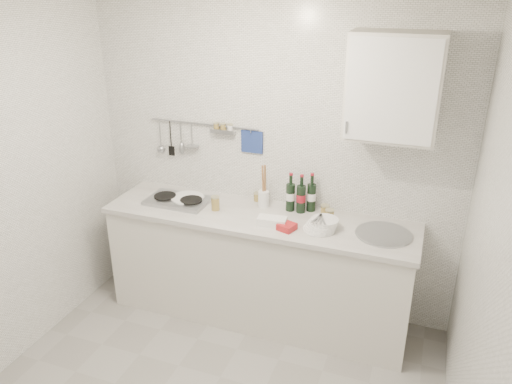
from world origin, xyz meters
TOP-DOWN VIEW (x-y plane):
  - ceiling at (0.00, 0.00)m, footprint 3.00×3.00m
  - back_wall at (0.00, 1.40)m, footprint 3.00×0.02m
  - wall_right at (1.50, 0.00)m, footprint 0.02×2.80m
  - counter at (0.01, 1.10)m, footprint 2.44×0.64m
  - wall_rail at (-0.60, 1.37)m, footprint 0.98×0.09m
  - wall_cabinet at (0.90, 1.22)m, footprint 0.60×0.38m
  - plate_stack_hob at (-0.64, 1.14)m, footprint 0.29×0.28m
  - plate_stack_sink at (0.51, 1.02)m, footprint 0.25×0.24m
  - wine_bottles at (0.28, 1.29)m, footprint 0.23×0.13m
  - butter_dish at (0.15, 0.97)m, footprint 0.22×0.13m
  - strawberry_punnet at (0.28, 0.94)m, footprint 0.14×0.14m
  - utensil_crock at (-0.02, 1.27)m, footprint 0.09×0.09m
  - jar_a at (-0.10, 1.35)m, footprint 0.06×0.06m
  - jar_b at (0.47, 1.30)m, footprint 0.07×0.07m
  - jar_c at (0.54, 1.19)m, footprint 0.07×0.07m
  - jar_d at (-0.35, 1.07)m, footprint 0.07×0.07m

SIDE VIEW (x-z plane):
  - counter at x=0.01m, z-range -0.05..0.92m
  - plate_stack_hob at x=-0.64m, z-range 0.92..0.96m
  - strawberry_punnet at x=0.28m, z-range 0.92..0.97m
  - butter_dish at x=0.15m, z-range 0.92..0.98m
  - jar_a at x=-0.10m, z-range 0.92..0.99m
  - jar_b at x=0.47m, z-range 0.92..0.99m
  - plate_stack_sink at x=0.51m, z-range 0.92..1.01m
  - jar_c at x=0.54m, z-range 0.92..1.01m
  - jar_d at x=-0.35m, z-range 0.92..1.04m
  - utensil_crock at x=-0.02m, z-range 0.82..1.19m
  - wine_bottles at x=0.28m, z-range 0.92..1.23m
  - back_wall at x=0.00m, z-range 0.00..2.50m
  - wall_right at x=1.50m, z-range 0.00..2.50m
  - wall_rail at x=-0.60m, z-range 1.26..1.60m
  - wall_cabinet at x=0.90m, z-range 1.60..2.30m
  - ceiling at x=0.00m, z-range 2.50..2.50m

